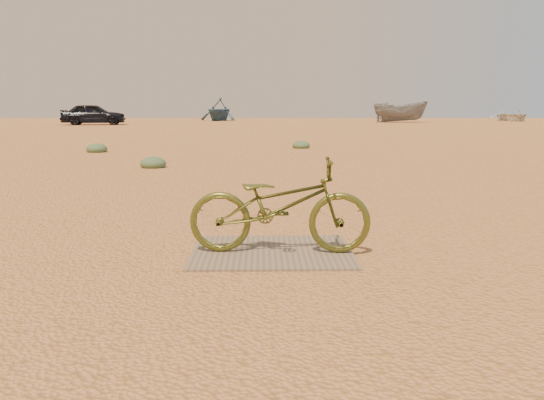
{
  "coord_description": "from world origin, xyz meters",
  "views": [
    {
      "loc": [
        0.47,
        -5.14,
        1.4
      ],
      "look_at": [
        0.57,
        -0.19,
        0.52
      ],
      "focal_mm": 35.0,
      "sensor_mm": 36.0,
      "label": 1
    }
  ],
  "objects_px": {
    "plywood_board": "(272,252)",
    "car": "(93,114)",
    "boat_far_left": "(219,109)",
    "boat_far_right": "(512,116)",
    "bicycle": "(280,206)",
    "boat_mid_right": "(400,112)"
  },
  "relations": [
    {
      "from": "plywood_board",
      "to": "boat_far_right",
      "type": "height_order",
      "value": "boat_far_right"
    },
    {
      "from": "boat_mid_right",
      "to": "bicycle",
      "type": "bearing_deg",
      "value": 164.81
    },
    {
      "from": "car",
      "to": "boat_far_right",
      "type": "relative_size",
      "value": 0.94
    },
    {
      "from": "plywood_board",
      "to": "boat_mid_right",
      "type": "bearing_deg",
      "value": 73.9
    },
    {
      "from": "boat_far_left",
      "to": "boat_far_right",
      "type": "bearing_deg",
      "value": 22.24
    },
    {
      "from": "bicycle",
      "to": "boat_far_left",
      "type": "xyz_separation_m",
      "value": [
        -4.35,
        48.09,
        0.65
      ]
    },
    {
      "from": "boat_far_right",
      "to": "bicycle",
      "type": "bearing_deg",
      "value": -111.83
    },
    {
      "from": "boat_far_left",
      "to": "plywood_board",
      "type": "bearing_deg",
      "value": -61.1
    },
    {
      "from": "bicycle",
      "to": "car",
      "type": "relative_size",
      "value": 0.36
    },
    {
      "from": "plywood_board",
      "to": "boat_far_left",
      "type": "distance_m",
      "value": 48.25
    },
    {
      "from": "bicycle",
      "to": "boat_far_left",
      "type": "height_order",
      "value": "boat_far_left"
    },
    {
      "from": "bicycle",
      "to": "plywood_board",
      "type": "bearing_deg",
      "value": 61.99
    },
    {
      "from": "plywood_board",
      "to": "car",
      "type": "height_order",
      "value": "car"
    },
    {
      "from": "car",
      "to": "boat_far_right",
      "type": "height_order",
      "value": "car"
    },
    {
      "from": "plywood_board",
      "to": "boat_far_right",
      "type": "bearing_deg",
      "value": 62.54
    },
    {
      "from": "bicycle",
      "to": "boat_far_right",
      "type": "distance_m",
      "value": 53.27
    },
    {
      "from": "boat_mid_right",
      "to": "boat_far_right",
      "type": "relative_size",
      "value": 0.95
    },
    {
      "from": "plywood_board",
      "to": "car",
      "type": "relative_size",
      "value": 0.33
    },
    {
      "from": "plywood_board",
      "to": "boat_far_left",
      "type": "relative_size",
      "value": 0.36
    },
    {
      "from": "car",
      "to": "boat_far_left",
      "type": "xyz_separation_m",
      "value": [
        8.74,
        11.52,
        0.32
      ]
    },
    {
      "from": "boat_far_right",
      "to": "boat_mid_right",
      "type": "bearing_deg",
      "value": -152.56
    },
    {
      "from": "boat_mid_right",
      "to": "boat_far_left",
      "type": "bearing_deg",
      "value": 71.56
    }
  ]
}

